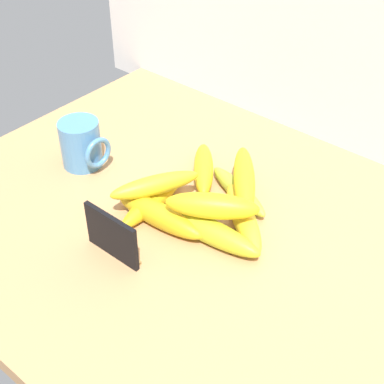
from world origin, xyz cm
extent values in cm
cube|color=tan|center=(0.00, 0.00, 1.50)|extent=(110.00, 76.00, 3.00)
cube|color=black|center=(-10.84, -14.03, 7.20)|extent=(11.00, 0.80, 8.40)
cube|color=olive|center=(-10.84, -13.23, 3.30)|extent=(9.90, 1.20, 0.60)
cylinder|color=#4A82B6|center=(-34.16, 0.37, 7.71)|extent=(7.90, 7.90, 9.42)
torus|color=#4A82B6|center=(-29.21, 0.37, 7.71)|extent=(1.00, 6.28, 6.28)
ellipsoid|color=#9FB333|center=(-4.01, 10.97, 4.61)|extent=(16.34, 8.59, 3.21)
ellipsoid|color=gold|center=(-1.42, -1.33, 5.11)|extent=(20.69, 5.71, 4.23)
ellipsoid|color=yellow|center=(1.11, 5.33, 4.97)|extent=(16.85, 14.91, 3.94)
ellipsoid|color=gold|center=(-10.14, -3.70, 5.15)|extent=(18.63, 5.28, 4.30)
ellipsoid|color=gold|center=(-13.97, -1.27, 4.71)|extent=(5.12, 17.52, 3.42)
ellipsoid|color=yellow|center=(-13.05, 11.98, 4.87)|extent=(13.03, 14.73, 3.75)
ellipsoid|color=yellow|center=(-1.60, 0.10, 9.42)|extent=(15.51, 12.03, 4.38)
ellipsoid|color=yellow|center=(-2.78, 10.69, 8.12)|extent=(14.85, 17.67, 3.81)
ellipsoid|color=yellow|center=(-13.68, -0.78, 8.18)|extent=(10.64, 16.14, 3.52)
camera|label=1|loc=(41.34, -56.26, 68.45)|focal=52.79mm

